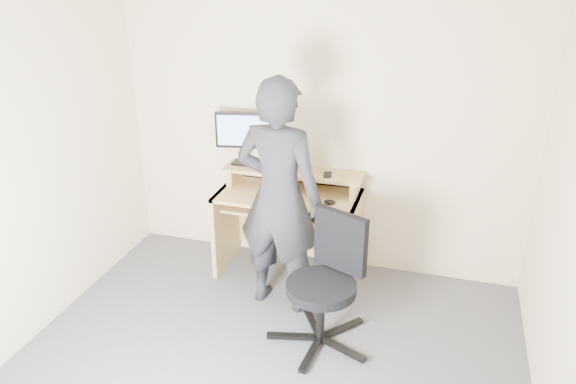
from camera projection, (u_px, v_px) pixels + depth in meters
The scene contains 12 objects.
back_wall at pixel (321, 129), 4.73m from camera, with size 3.50×0.02×2.50m, color beige.
desk at pixel (291, 212), 4.87m from camera, with size 1.20×0.60×0.91m.
monitor at pixel (244, 133), 4.81m from camera, with size 0.49×0.14×0.47m.
external_drive at pixel (283, 157), 4.81m from camera, with size 0.07×0.13×0.20m, color black.
travel_mug at pixel (302, 161), 4.72m from camera, with size 0.08×0.08×0.18m, color silver.
smartphone at pixel (328, 175), 4.68m from camera, with size 0.07×0.13×0.01m, color black.
charger at pixel (266, 169), 4.77m from camera, with size 0.04×0.04×0.04m, color black.
headphones at pixel (286, 166), 4.86m from camera, with size 0.16×0.16×0.02m, color silver.
keyboard at pixel (293, 208), 4.66m from camera, with size 0.46×0.18×0.03m, color black.
mouse at pixel (330, 202), 4.53m from camera, with size 0.10×0.06×0.04m, color black.
office_chair at pixel (328, 277), 3.96m from camera, with size 0.75×0.74×0.95m.
person at pixel (279, 197), 4.22m from camera, with size 0.68×0.44×1.86m, color black.
Camera 1 is at (1.02, -2.69, 2.65)m, focal length 35.00 mm.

